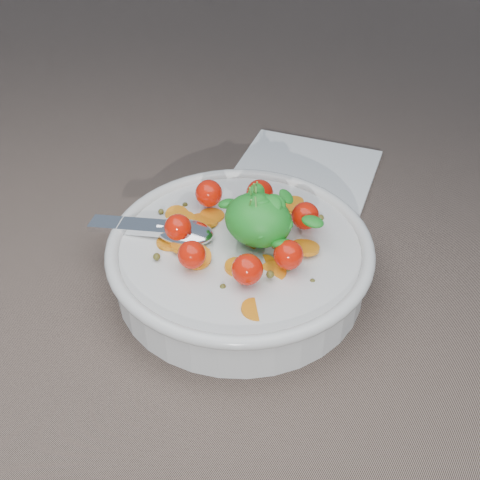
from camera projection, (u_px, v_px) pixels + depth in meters
The scene contains 3 objects.
ground at pixel (216, 281), 0.55m from camera, with size 6.00×6.00×0.00m, color #776255.
bowl at pixel (240, 258), 0.54m from camera, with size 0.25×0.23×0.10m.
napkin at pixel (305, 170), 0.69m from camera, with size 0.15×0.13×0.01m, color white.
Camera 1 is at (0.23, -0.33, 0.38)m, focal length 45.00 mm.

